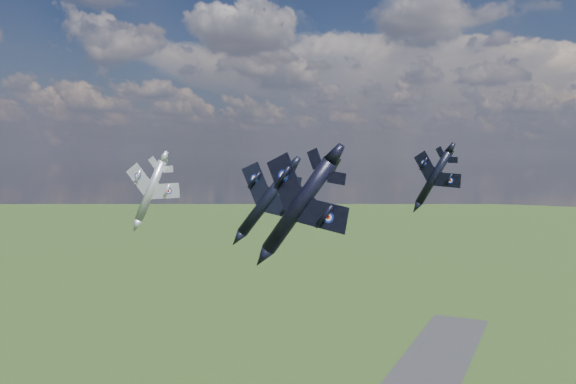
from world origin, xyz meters
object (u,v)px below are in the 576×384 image
at_px(jet_right_navy, 299,206).
at_px(jet_left_silver, 151,190).
at_px(jet_lead_navy, 266,201).
at_px(jet_high_navy, 434,178).

xyz_separation_m(jet_right_navy, jet_left_silver, (-36.56, 22.42, -0.76)).
bearing_deg(jet_right_navy, jet_left_silver, 153.02).
distance_m(jet_lead_navy, jet_high_navy, 30.65).
bearing_deg(jet_right_navy, jet_lead_navy, 129.57).
relative_size(jet_right_navy, jet_high_navy, 1.12).
height_order(jet_lead_navy, jet_high_navy, jet_high_navy).
bearing_deg(jet_high_navy, jet_right_navy, -80.90).
relative_size(jet_right_navy, jet_left_silver, 1.07).
distance_m(jet_right_navy, jet_high_navy, 45.54).
distance_m(jet_high_navy, jet_left_silver, 46.47).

